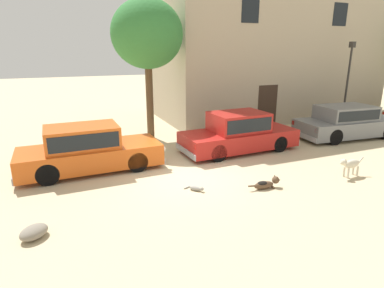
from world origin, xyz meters
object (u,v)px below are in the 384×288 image
stray_dog_spotted (267,184)px  acacia_tree_left (147,35)px  parked_sedan_third (347,122)px  street_lamp (348,74)px  parked_sedan_second (239,132)px  stray_cat (196,188)px  parked_sedan_nearest (88,148)px  stray_dog_tan (350,164)px

stray_dog_spotted → acacia_tree_left: bearing=107.6°
parked_sedan_third → street_lamp: bearing=51.0°
parked_sedan_third → stray_dog_spotted: size_ratio=4.76×
parked_sedan_third → parked_sedan_second: bearing=-177.0°
parked_sedan_third → acacia_tree_left: size_ratio=0.85×
stray_dog_spotted → stray_cat: 2.01m
stray_dog_spotted → acacia_tree_left: size_ratio=0.18×
acacia_tree_left → parked_sedan_nearest: bearing=-133.6°
parked_sedan_second → acacia_tree_left: (-2.64, 3.09, 3.62)m
parked_sedan_nearest → parked_sedan_second: bearing=-1.5°
stray_dog_spotted → street_lamp: bearing=35.8°
stray_dog_spotted → stray_cat: stray_dog_spotted is taller
stray_dog_spotted → parked_sedan_third: bearing=30.6°
parked_sedan_nearest → acacia_tree_left: size_ratio=0.79×
stray_dog_spotted → stray_cat: (-1.91, 0.63, -0.08)m
parked_sedan_third → stray_cat: parked_sedan_third is taller
parked_sedan_third → stray_cat: (-8.40, -2.64, -0.65)m
parked_sedan_nearest → street_lamp: (12.76, 1.73, 1.88)m
stray_dog_spotted → parked_sedan_second: bearing=76.7°
stray_dog_tan → parked_sedan_second: bearing=-66.3°
parked_sedan_third → street_lamp: street_lamp is taller
parked_sedan_second → acacia_tree_left: acacia_tree_left is taller
street_lamp → stray_dog_tan: bearing=-135.0°
parked_sedan_second → stray_dog_spotted: size_ratio=4.52×
parked_sedan_second → stray_cat: size_ratio=9.41×
stray_dog_tan → acacia_tree_left: size_ratio=0.18×
stray_dog_spotted → stray_dog_tan: size_ratio=1.00×
parked_sedan_second → stray_dog_tan: 4.07m
parked_sedan_nearest → stray_dog_spotted: parked_sedan_nearest is taller
parked_sedan_nearest → stray_dog_spotted: (4.51, -3.41, -0.60)m
parked_sedan_third → street_lamp: 3.20m
stray_dog_tan → street_lamp: 7.92m
parked_sedan_nearest → parked_sedan_third: size_ratio=0.94×
stray_dog_spotted → parked_sedan_nearest: bearing=146.8°
stray_dog_spotted → street_lamp: 10.03m
parked_sedan_third → parked_sedan_nearest: bearing=-176.4°
parked_sedan_nearest → stray_cat: size_ratio=9.28×
parked_sedan_third → stray_dog_spotted: (-6.49, -3.27, -0.57)m
parked_sedan_second → parked_sedan_nearest: bearing=177.7°
parked_sedan_nearest → stray_dog_tan: size_ratio=4.46×
stray_cat → acacia_tree_left: bearing=137.5°
stray_dog_spotted → acacia_tree_left: 7.89m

